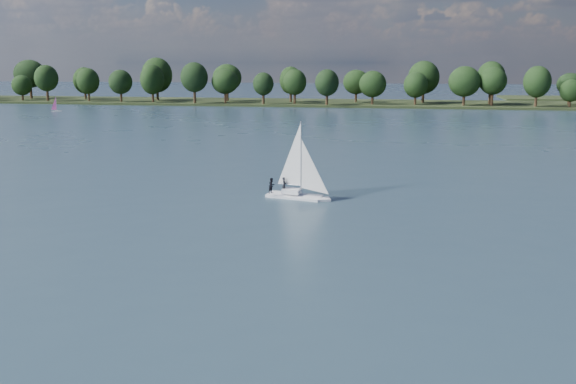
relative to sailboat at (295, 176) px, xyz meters
name	(u,v)px	position (x,y,z in m)	size (l,w,h in m)	color
ground	(344,142)	(0.38, 52.28, -2.48)	(700.00, 700.00, 0.00)	#233342
far_shore	(374,104)	(0.38, 164.28, -2.48)	(660.00, 40.00, 1.50)	black
sailboat	(295,176)	(0.00, 0.00, 0.00)	(6.99, 3.50, 8.87)	white
dinghy_pink	(57,108)	(-93.22, 112.84, -1.35)	(3.20, 2.13, 4.76)	silver
treeline	(360,82)	(-4.50, 160.52, 5.63)	(562.54, 73.36, 17.88)	black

